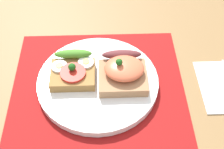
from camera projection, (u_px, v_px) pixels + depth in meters
ground_plane at (98, 89)px, 66.68cm from camera, size 120.00×90.00×3.20cm
placemat at (98, 85)px, 65.34cm from camera, size 36.76×31.89×0.30cm
plate at (98, 82)px, 64.62cm from camera, size 25.75×25.75×1.60cm
sandwich_egg_tomato at (73, 71)px, 63.51cm from camera, size 9.24×9.13×4.29cm
sandwich_salmon at (123, 72)px, 62.45cm from camera, size 9.95×10.29×6.00cm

